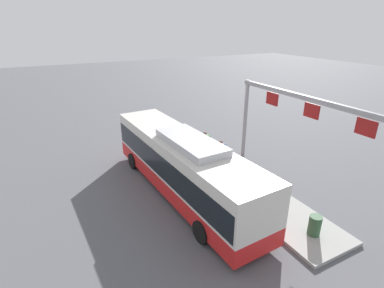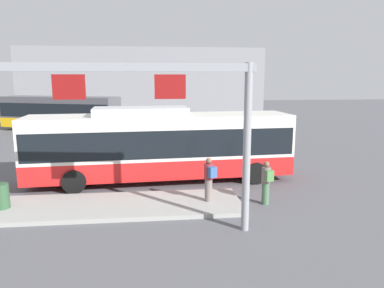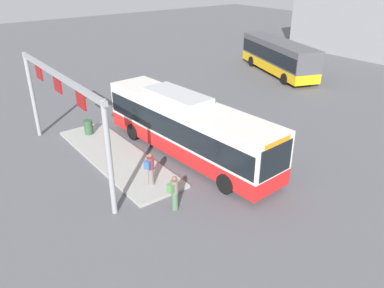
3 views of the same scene
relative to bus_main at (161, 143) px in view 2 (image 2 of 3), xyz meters
The scene contains 9 objects.
ground_plane 1.81m from the bus_main, ahead, with size 120.00×120.00×0.00m, color #56565B.
platform_curb 4.37m from the bus_main, 121.90° to the right, with size 10.00×2.80×0.16m, color #9E9E99.
bus_main is the anchor object (origin of this frame).
bus_background_left 19.40m from the bus_main, 116.50° to the left, with size 11.06×6.14×3.10m.
person_boarding 5.36m from the bus_main, 43.17° to the right, with size 0.40×0.57×1.67m.
person_waiting_near 3.94m from the bus_main, 64.15° to the right, with size 0.50×0.60×1.67m.
platform_sign_gantry 6.72m from the bus_main, 114.75° to the right, with size 10.70×0.24×5.20m.
station_building 32.88m from the bus_main, 92.36° to the left, with size 30.48×8.00×8.49m, color gray.
trash_bin 6.81m from the bus_main, 149.54° to the right, with size 0.52×0.52×0.90m, color #2D5133.
Camera 2 is at (-0.39, -16.32, 4.75)m, focal length 33.65 mm.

